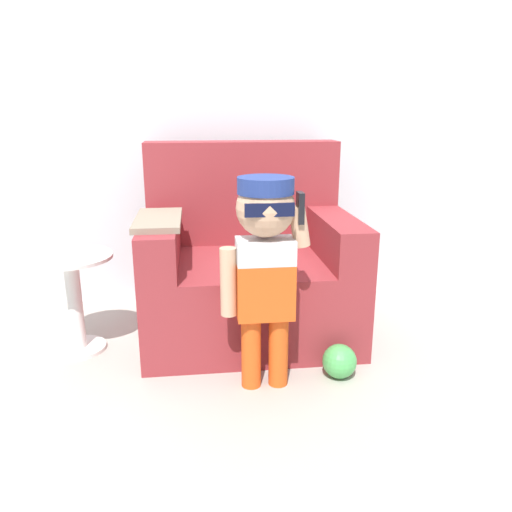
# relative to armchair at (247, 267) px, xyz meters

# --- Properties ---
(ground_plane) EXTENTS (10.00, 10.00, 0.00)m
(ground_plane) POSITION_rel_armchair_xyz_m (-0.09, -0.23, -0.37)
(ground_plane) COLOR #ADA89E
(wall_back) EXTENTS (10.00, 0.05, 2.60)m
(wall_back) POSITION_rel_armchair_xyz_m (-0.09, 0.54, 0.93)
(wall_back) COLOR silver
(wall_back) RESTS_ON ground_plane
(armchair) EXTENTS (1.14, 0.91, 1.04)m
(armchair) POSITION_rel_armchair_xyz_m (0.00, 0.00, 0.00)
(armchair) COLOR maroon
(armchair) RESTS_ON ground_plane
(person_child) EXTENTS (0.39, 0.29, 0.95)m
(person_child) POSITION_rel_armchair_xyz_m (0.01, -0.64, 0.27)
(person_child) COLOR #E05119
(person_child) RESTS_ON ground_plane
(side_table) EXTENTS (0.42, 0.42, 0.52)m
(side_table) POSITION_rel_armchair_xyz_m (-0.91, -0.18, -0.05)
(side_table) COLOR white
(side_table) RESTS_ON ground_plane
(toy_ball) EXTENTS (0.16, 0.16, 0.16)m
(toy_ball) POSITION_rel_armchair_xyz_m (0.37, -0.62, -0.29)
(toy_ball) COLOR #4CB256
(toy_ball) RESTS_ON ground_plane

